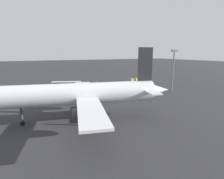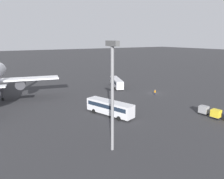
% 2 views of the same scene
% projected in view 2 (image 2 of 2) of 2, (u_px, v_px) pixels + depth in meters
% --- Properties ---
extents(ground_plane, '(600.00, 600.00, 0.00)m').
position_uv_depth(ground_plane, '(154.00, 93.00, 71.62)').
color(ground_plane, '#2D2D30').
extents(shuttle_bus_near, '(12.90, 7.12, 3.20)m').
position_uv_depth(shuttle_bus_near, '(116.00, 82.00, 79.67)').
color(shuttle_bus_near, silver).
rests_on(shuttle_bus_near, ground).
extents(shuttle_bus_far, '(12.58, 6.52, 3.34)m').
position_uv_depth(shuttle_bus_far, '(110.00, 107.00, 50.59)').
color(shuttle_bus_far, silver).
rests_on(shuttle_bus_far, ground).
extents(worker_person, '(0.38, 0.38, 1.74)m').
position_uv_depth(worker_person, '(155.00, 92.00, 68.75)').
color(worker_person, '#1E1E2D').
rests_on(worker_person, ground).
extents(cargo_cart_yellow, '(2.19, 1.92, 2.06)m').
position_uv_depth(cargo_cart_yellow, '(216.00, 113.00, 48.54)').
color(cargo_cart_yellow, '#38383D').
rests_on(cargo_cart_yellow, ground).
extents(cargo_cart_grey, '(2.19, 1.92, 2.06)m').
position_uv_depth(cargo_cart_grey, '(204.00, 110.00, 51.18)').
color(cargo_cart_grey, '#38383D').
rests_on(cargo_cart_grey, ground).
extents(light_pole, '(2.80, 0.70, 17.17)m').
position_uv_depth(light_pole, '(112.00, 86.00, 32.80)').
color(light_pole, slate).
rests_on(light_pole, ground).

